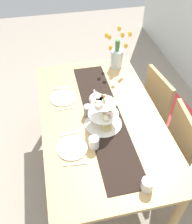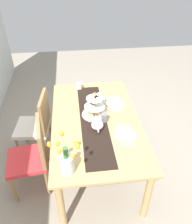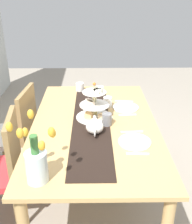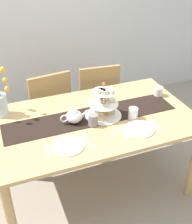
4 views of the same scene
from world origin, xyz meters
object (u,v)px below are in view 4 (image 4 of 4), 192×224
object	(u,v)px
fork_right	(123,133)
knife_right	(156,125)
knife_left	(87,142)
chair_left	(48,107)
tiered_cake_stand	(104,105)
fork_left	(48,151)
mug_white_text	(133,113)
cream_jug	(158,91)
chair_right	(97,98)
dinner_plate_left	(68,146)
dinner_plate_right	(140,129)
teapot	(74,116)
dining_table	(93,128)
mug_grey	(93,120)

from	to	relation	value
fork_right	knife_right	xyz separation A→B (m)	(0.29, 0.00, 0.00)
knife_left	chair_left	bearing A→B (deg)	94.41
tiered_cake_stand	fork_left	distance (m)	0.61
mug_white_text	fork_right	bearing A→B (deg)	-135.94
cream_jug	knife_right	xyz separation A→B (m)	(-0.27, -0.42, -0.04)
chair_right	dinner_plate_left	world-z (taller)	chair_right
dinner_plate_left	knife_left	size ratio (longest dim) A/B	1.35
fork_left	chair_left	bearing A→B (deg)	77.97
chair_right	mug_white_text	world-z (taller)	chair_right
chair_left	dinner_plate_right	xyz separation A→B (m)	(0.51, -1.00, 0.25)
dinner_plate_left	fork_left	size ratio (longest dim) A/B	1.53
teapot	chair_left	bearing A→B (deg)	95.13
knife_right	mug_white_text	distance (m)	0.21
knife_left	dining_table	bearing A→B (deg)	62.60
fork_left	knife_left	bearing A→B (deg)	0.00
dining_table	fork_right	size ratio (longest dim) A/B	11.17
dinner_plate_right	fork_left	bearing A→B (deg)	180.00
knife_right	fork_right	bearing A→B (deg)	180.00
fork_left	fork_right	world-z (taller)	same
knife_right	fork_left	bearing A→B (deg)	180.00
mug_grey	mug_white_text	bearing A→B (deg)	-3.86
dinner_plate_left	knife_right	bearing A→B (deg)	0.00
tiered_cake_stand	dinner_plate_left	distance (m)	0.49
fork_left	mug_white_text	distance (m)	0.76
dinner_plate_left	mug_grey	bearing A→B (deg)	35.32
dining_table	dinner_plate_right	xyz separation A→B (m)	(0.29, -0.28, 0.10)
dinner_plate_left	dinner_plate_right	world-z (taller)	same
chair_left	tiered_cake_stand	bearing A→B (deg)	-66.02
fork_left	knife_right	distance (m)	0.87
dinner_plate_left	dinner_plate_right	bearing A→B (deg)	0.00
teapot	knife_right	xyz separation A→B (m)	(0.59, -0.28, -0.06)
dining_table	mug_white_text	bearing A→B (deg)	-21.24
dinner_plate_right	chair_left	bearing A→B (deg)	116.97
dining_table	teapot	distance (m)	0.22
cream_jug	knife_right	world-z (taller)	cream_jug
dining_table	chair_left	distance (m)	0.77
chair_right	dinner_plate_left	xyz separation A→B (m)	(-0.61, -1.00, 0.25)
teapot	knife_right	size ratio (longest dim) A/B	1.40
cream_jug	mug_white_text	distance (m)	0.48
cream_jug	dinner_plate_left	distance (m)	1.08
fork_right	dinner_plate_right	bearing A→B (deg)	0.00
chair_right	knife_right	size ratio (longest dim) A/B	5.35
dinner_plate_right	chair_right	bearing A→B (deg)	88.21
dinner_plate_left	dinner_plate_right	xyz separation A→B (m)	(0.58, 0.00, 0.00)
fork_left	knife_left	world-z (taller)	same
chair_right	knife_left	bearing A→B (deg)	-114.85
tiered_cake_stand	cream_jug	bearing A→B (deg)	13.01
mug_grey	mug_white_text	xyz separation A→B (m)	(0.34, -0.02, -0.00)
dining_table	cream_jug	xyz separation A→B (m)	(0.71, 0.14, 0.14)
knife_left	knife_right	xyz separation A→B (m)	(0.58, 0.00, 0.00)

